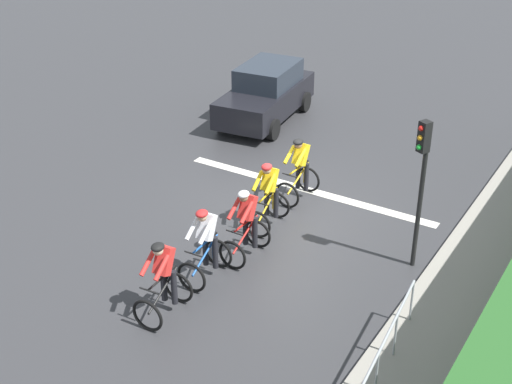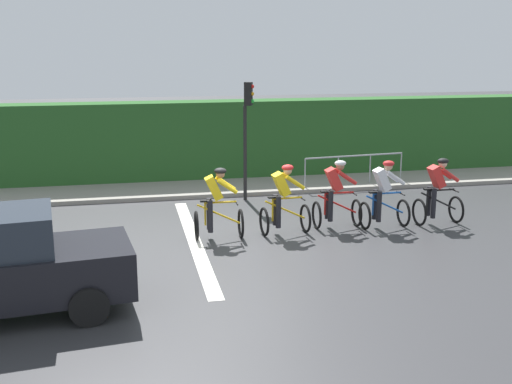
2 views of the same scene
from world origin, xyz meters
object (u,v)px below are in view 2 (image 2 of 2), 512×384
(traffic_light_near_crossing, at_px, (247,123))
(pedestrian_railing_kerbside, at_px, (354,163))
(cyclist_lead, at_px, (438,193))
(cyclist_trailing, at_px, (217,205))
(cyclist_fourth, at_px, (284,201))
(cyclist_mid, at_px, (336,196))
(cyclist_second, at_px, (384,196))

(traffic_light_near_crossing, xyz_separation_m, pedestrian_railing_kerbside, (-0.88, 3.55, -1.44))
(cyclist_lead, distance_m, cyclist_trailing, 5.49)
(cyclist_fourth, xyz_separation_m, cyclist_trailing, (0.05, -1.58, 0.00))
(cyclist_fourth, height_order, cyclist_trailing, same)
(traffic_light_near_crossing, distance_m, pedestrian_railing_kerbside, 3.93)
(cyclist_mid, bearing_deg, cyclist_trailing, -83.82)
(cyclist_lead, relative_size, pedestrian_railing_kerbside, 0.50)
(traffic_light_near_crossing, height_order, pedestrian_railing_kerbside, traffic_light_near_crossing)
(cyclist_lead, distance_m, traffic_light_near_crossing, 5.53)
(cyclist_lead, bearing_deg, cyclist_mid, -95.30)
(cyclist_lead, bearing_deg, cyclist_fourth, -89.58)
(cyclist_mid, bearing_deg, traffic_light_near_crossing, -153.96)
(cyclist_mid, height_order, cyclist_trailing, same)
(cyclist_mid, distance_m, cyclist_trailing, 2.96)
(cyclist_lead, height_order, cyclist_mid, same)
(cyclist_second, distance_m, cyclist_trailing, 4.06)
(cyclist_lead, bearing_deg, traffic_light_near_crossing, -129.81)
(cyclist_fourth, relative_size, cyclist_trailing, 1.00)
(cyclist_fourth, relative_size, pedestrian_railing_kerbside, 0.50)
(cyclist_fourth, bearing_deg, cyclist_mid, 100.98)
(cyclist_trailing, height_order, traffic_light_near_crossing, traffic_light_near_crossing)
(cyclist_fourth, height_order, traffic_light_near_crossing, traffic_light_near_crossing)
(cyclist_second, height_order, traffic_light_near_crossing, traffic_light_near_crossing)
(cyclist_fourth, distance_m, cyclist_trailing, 1.58)
(cyclist_fourth, bearing_deg, cyclist_second, 89.89)
(pedestrian_railing_kerbside, bearing_deg, cyclist_lead, 7.30)
(cyclist_second, height_order, pedestrian_railing_kerbside, cyclist_second)
(cyclist_second, bearing_deg, traffic_light_near_crossing, -142.27)
(pedestrian_railing_kerbside, bearing_deg, cyclist_second, -11.50)
(cyclist_second, bearing_deg, cyclist_fourth, -90.11)
(cyclist_lead, relative_size, cyclist_second, 1.00)
(cyclist_fourth, xyz_separation_m, traffic_light_near_crossing, (-3.45, -0.19, 1.43))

